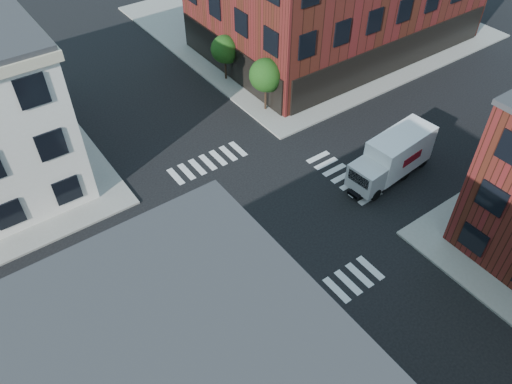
% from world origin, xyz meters
% --- Properties ---
extents(ground, '(120.00, 120.00, 0.00)m').
position_xyz_m(ground, '(0.00, 0.00, 0.00)').
color(ground, black).
rests_on(ground, ground).
extents(sidewalk_ne, '(30.00, 30.00, 0.15)m').
position_xyz_m(sidewalk_ne, '(21.00, 21.00, 0.07)').
color(sidewalk_ne, gray).
rests_on(sidewalk_ne, ground).
extents(tree_near, '(2.69, 2.69, 4.49)m').
position_xyz_m(tree_near, '(7.56, 9.98, 3.16)').
color(tree_near, black).
rests_on(tree_near, ground).
extents(tree_far, '(2.43, 2.43, 4.07)m').
position_xyz_m(tree_far, '(7.56, 15.98, 2.87)').
color(tree_far, black).
rests_on(tree_far, ground).
extents(signal_pole, '(1.29, 1.24, 4.60)m').
position_xyz_m(signal_pole, '(-6.72, -6.68, 2.86)').
color(signal_pole, black).
rests_on(signal_pole, ground).
extents(box_truck, '(7.34, 2.79, 3.26)m').
position_xyz_m(box_truck, '(9.82, -1.76, 1.69)').
color(box_truck, white).
rests_on(box_truck, ground).
extents(traffic_cone, '(0.45, 0.45, 0.64)m').
position_xyz_m(traffic_cone, '(-5.26, -2.89, 0.31)').
color(traffic_cone, '#D66109').
rests_on(traffic_cone, ground).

